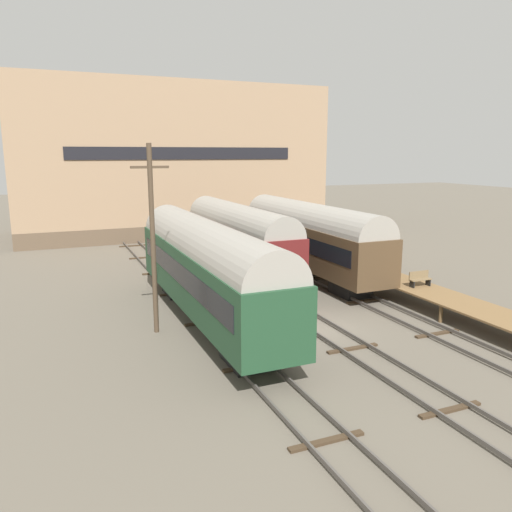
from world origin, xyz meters
The scene contains 12 objects.
ground_plane centered at (0.00, 0.00, 0.00)m, with size 200.00×200.00×0.00m, color #60594C.
track_left centered at (-4.92, 0.00, 0.14)m, with size 2.60×60.00×0.26m.
track_middle centered at (0.00, 0.00, 0.14)m, with size 2.60×60.00×0.26m.
track_right centered at (4.92, 0.00, 0.14)m, with size 2.60×60.00×0.26m.
train_car_brown centered at (4.92, 10.10, 3.01)m, with size 3.06×16.65×5.31m.
train_car_green centered at (-4.92, 3.24, 3.07)m, with size 3.05×17.73×5.40m.
train_car_maroon centered at (0.00, 11.57, 3.01)m, with size 2.88×15.54×5.28m.
station_platform centered at (7.57, -1.62, 0.94)m, with size 2.66×15.40×1.01m.
bench centered at (7.71, 1.64, 1.50)m, with size 1.40×0.40×0.91m.
person_worker centered at (-2.25, -1.93, 1.11)m, with size 0.32×0.32×1.83m.
utility_pole centered at (-7.73, 2.76, 4.77)m, with size 1.80×0.24×9.22m.
warehouse_building centered at (0.83, 35.29, 7.96)m, with size 32.47×13.81×15.92m.
Camera 1 is at (-12.33, -20.95, 8.74)m, focal length 35.00 mm.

